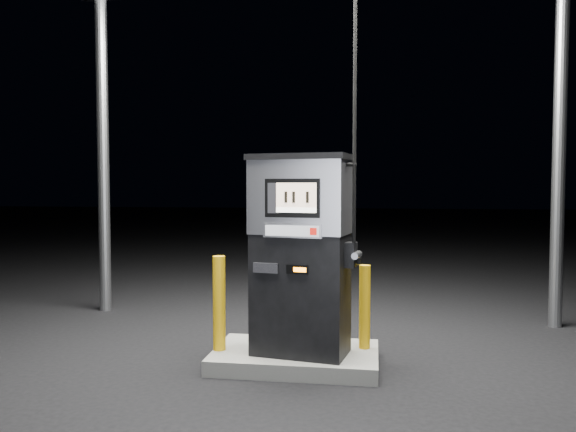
# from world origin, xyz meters

# --- Properties ---
(ground) EXTENTS (80.00, 80.00, 0.00)m
(ground) POSITION_xyz_m (0.00, 0.00, 0.00)
(ground) COLOR black
(ground) RESTS_ON ground
(pump_island) EXTENTS (1.60, 1.00, 0.15)m
(pump_island) POSITION_xyz_m (0.00, 0.00, 0.07)
(pump_island) COLOR #61615D
(pump_island) RESTS_ON ground
(fuel_dispenser) EXTENTS (1.09, 0.71, 3.94)m
(fuel_dispenser) POSITION_xyz_m (0.07, -0.10, 1.13)
(fuel_dispenser) COLOR black
(fuel_dispenser) RESTS_ON pump_island
(bollard_left) EXTENTS (0.14, 0.14, 0.92)m
(bollard_left) POSITION_xyz_m (-0.74, -0.11, 0.61)
(bollard_left) COLOR #EBAD0D
(bollard_left) RESTS_ON pump_island
(bollard_right) EXTENTS (0.15, 0.15, 0.83)m
(bollard_right) POSITION_xyz_m (0.67, 0.16, 0.56)
(bollard_right) COLOR #EBAD0D
(bollard_right) RESTS_ON pump_island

